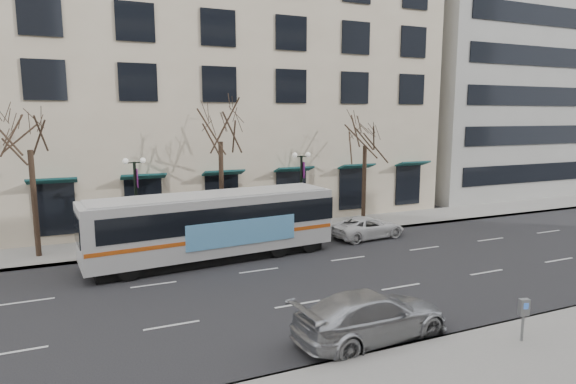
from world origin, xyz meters
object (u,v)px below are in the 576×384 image
tree_far_left (28,131)px  white_pickup (368,227)px  lamp_post_right (301,188)px  lamp_post_left (136,199)px  tree_far_mid (220,125)px  city_bus (214,224)px  silver_car (372,316)px  pay_station (524,311)px  tree_far_right (365,131)px

tree_far_left → white_pickup: bearing=-9.7°
lamp_post_right → lamp_post_left: bearing=180.0°
tree_far_mid → white_pickup: tree_far_mid is taller
city_bus → white_pickup: size_ratio=2.80×
lamp_post_left → city_bus: bearing=-42.9°
tree_far_left → tree_far_mid: bearing=0.0°
lamp_post_left → silver_car: lamp_post_left is taller
tree_far_mid → pay_station: size_ratio=5.95×
tree_far_right → lamp_post_left: tree_far_right is taller
silver_car → white_pickup: (7.33, 11.66, -0.16)m
tree_far_left → city_bus: tree_far_left is taller
tree_far_left → pay_station: size_ratio=5.80×
lamp_post_right → silver_car: (-3.97, -14.19, -2.13)m
lamp_post_right → city_bus: (-6.49, -3.26, -1.03)m
lamp_post_left → city_bus: 4.90m
lamp_post_left → lamp_post_right: (10.00, 0.00, 0.00)m
silver_car → city_bus: bearing=8.6°
white_pickup → city_bus: bearing=88.9°
tree_far_right → city_bus: bearing=-161.4°
tree_far_left → tree_far_mid: 10.00m
tree_far_mid → lamp_post_left: bearing=-173.1°
tree_far_mid → city_bus: bearing=-111.0°
silver_car → tree_far_left: bearing=32.3°
lamp_post_right → silver_car: lamp_post_right is taller
city_bus → tree_far_mid: bearing=63.6°
city_bus → white_pickup: city_bus is taller
tree_far_right → pay_station: bearing=-105.2°
tree_far_left → city_bus: (8.52, -3.86, -4.78)m
tree_far_left → lamp_post_left: (5.01, -0.60, -3.75)m
tree_far_left → silver_car: bearing=-53.3°
silver_car → white_pickup: 13.77m
tree_far_right → lamp_post_right: (-4.99, -0.60, -3.48)m
tree_far_mid → tree_far_left: bearing=-180.0°
tree_far_mid → lamp_post_left: (-4.99, -0.60, -3.96)m
tree_far_right → lamp_post_right: bearing=-173.1°
tree_far_left → lamp_post_left: size_ratio=1.60×
white_pickup → pay_station: pay_station is taller
city_bus → silver_car: bearing=-82.4°
silver_car → tree_far_mid: bearing=-0.4°
pay_station → lamp_post_left: bearing=137.9°
lamp_post_left → pay_station: (10.31, -16.56, -1.75)m
tree_far_left → lamp_post_left: bearing=-6.8°
silver_car → white_pickup: silver_car is taller
lamp_post_left → city_bus: lamp_post_left is taller
lamp_post_right → city_bus: bearing=-153.3°
city_bus → pay_station: size_ratio=9.15×
silver_car → lamp_post_right: bearing=-20.0°
tree_far_right → lamp_post_left: (-14.99, -0.60, -3.48)m
tree_far_mid → white_pickup: size_ratio=1.82×
city_bus → silver_car: size_ratio=2.35×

